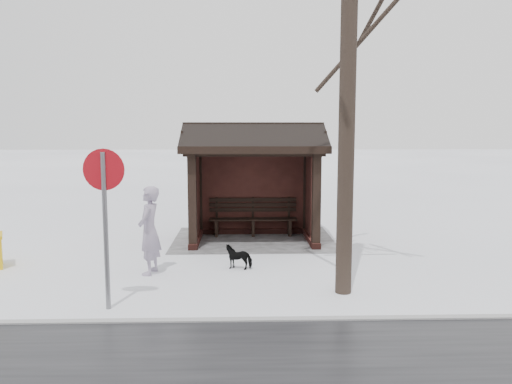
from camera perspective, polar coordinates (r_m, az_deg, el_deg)
ground at (r=13.14m, az=-0.27°, el=-5.63°), size 120.00×120.00×0.00m
kerb at (r=7.87m, az=0.79°, el=-14.45°), size 120.00×0.15×0.06m
trampled_patch at (r=13.34m, az=-0.29°, el=-5.40°), size 4.20×3.20×0.02m
bus_shelter at (r=13.00m, az=-0.29°, el=3.88°), size 3.60×2.40×3.09m
pedestrian at (r=10.27m, az=-12.10°, el=-4.32°), size 0.53×0.72×1.79m
dog at (r=10.58m, az=-1.97°, el=-7.40°), size 0.63×0.39×0.50m
road_sign at (r=8.29m, az=-16.92°, el=-0.45°), size 0.67×0.11×2.61m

